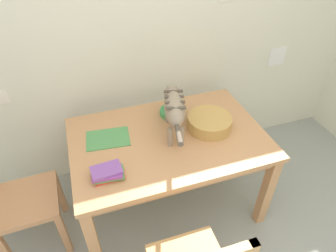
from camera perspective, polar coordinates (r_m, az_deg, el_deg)
name	(u,v)px	position (r m, az deg, el deg)	size (l,w,h in m)	color
wall_rear	(142,32)	(2.35, -5.18, 17.70)	(4.60, 0.11, 2.50)	silver
dining_table	(168,146)	(2.13, 0.00, -3.87)	(1.38, 0.91, 0.73)	tan
cat	(174,107)	(2.01, 1.19, 3.73)	(0.24, 0.69, 0.30)	gray
saucer_bowl	(172,112)	(2.29, 0.72, 2.76)	(0.19, 0.19, 0.04)	#3A984F
coffee_mug	(172,106)	(2.25, 0.80, 3.93)	(0.13, 0.09, 0.08)	white
magazine	(108,138)	(2.10, -11.64, -2.39)	(0.30, 0.21, 0.01)	#4F9650
book_stack	(108,173)	(1.83, -11.65, -8.94)	(0.20, 0.14, 0.06)	#E04333
wicker_basket	(209,122)	(2.15, 8.07, 0.70)	(0.32, 0.32, 0.09)	tan
wooden_chair_far	(19,201)	(2.28, -27.11, -12.84)	(0.43, 0.43, 0.93)	tan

